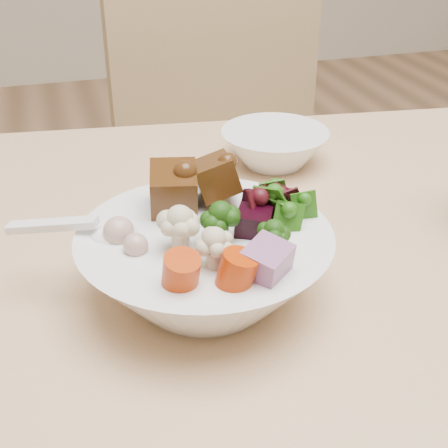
{
  "coord_description": "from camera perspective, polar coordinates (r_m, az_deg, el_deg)",
  "views": [
    {
      "loc": [
        -0.46,
        -0.42,
        1.03
      ],
      "look_at": [
        -0.33,
        0.02,
        0.76
      ],
      "focal_mm": 50.0,
      "sensor_mm": 36.0,
      "label": 1
    }
  ],
  "objects": [
    {
      "name": "food_bowl",
      "position": [
        0.53,
        -1.61,
        -3.27
      ],
      "size": [
        0.22,
        0.22,
        0.12
      ],
      "color": "white",
      "rests_on": "dining_table"
    },
    {
      "name": "soup_spoon",
      "position": [
        0.53,
        -11.42,
        -0.81
      ],
      "size": [
        0.11,
        0.07,
        0.02
      ],
      "rotation": [
        0.0,
        0.0,
        -0.44
      ],
      "color": "white",
      "rests_on": "food_bowl"
    },
    {
      "name": "side_bowl",
      "position": [
        0.79,
        4.63,
        6.97
      ],
      "size": [
        0.13,
        0.13,
        0.04
      ],
      "primitive_type": null,
      "color": "white",
      "rests_on": "dining_table"
    },
    {
      "name": "chair_far",
      "position": [
        1.2,
        1.59,
        5.08
      ],
      "size": [
        0.47,
        0.47,
        0.93
      ],
      "rotation": [
        0.0,
        0.0,
        0.11
      ],
      "color": "tan",
      "rests_on": "ground"
    }
  ]
}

